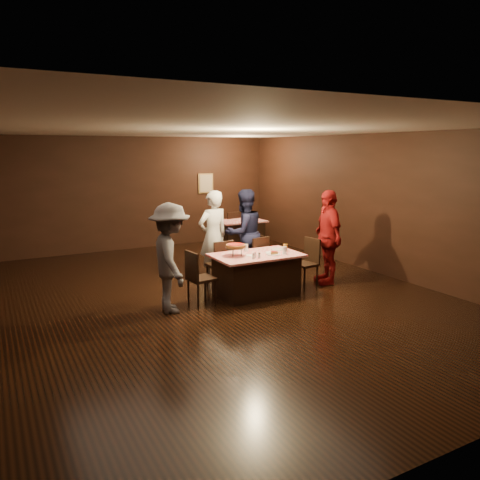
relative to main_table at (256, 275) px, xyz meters
name	(u,v)px	position (x,y,z in m)	size (l,w,h in m)	color
room	(208,180)	(-0.87, 0.20, 1.75)	(10.00, 10.04, 3.02)	black
main_table	(256,275)	(0.00, 0.00, 0.00)	(1.60, 1.00, 0.77)	red
back_table	(240,234)	(1.72, 3.80, 0.00)	(1.30, 0.90, 0.77)	#A80B11
chair_far_left	(219,264)	(-0.40, 0.75, 0.09)	(0.42, 0.42, 0.95)	black
chair_far_right	(255,259)	(0.40, 0.75, 0.09)	(0.42, 0.42, 0.95)	black
chair_end_left	(202,277)	(-1.10, 0.00, 0.09)	(0.42, 0.42, 0.95)	black
chair_end_right	(305,263)	(1.10, 0.00, 0.09)	(0.42, 0.42, 0.95)	black
chair_back_near	(253,235)	(1.72, 3.10, 0.09)	(0.42, 0.42, 0.95)	black
chair_back_far	(230,228)	(1.72, 4.40, 0.09)	(0.42, 0.42, 0.95)	black
diner_white_jacket	(213,236)	(-0.29, 1.23, 0.54)	(0.68, 0.44, 1.86)	silver
diner_navy_hoodie	(244,233)	(0.46, 1.29, 0.54)	(0.90, 0.70, 1.84)	#151732
diner_grey_knit	(170,258)	(-1.69, -0.10, 0.52)	(1.17, 0.67, 1.81)	#59585E
diner_red_shirt	(328,237)	(1.66, 0.02, 0.56)	(1.10, 0.46, 1.88)	maroon
pizza_stand	(236,246)	(-0.40, 0.05, 0.57)	(0.38, 0.38, 0.22)	black
plate_with_slice	(273,253)	(0.25, -0.18, 0.41)	(0.25, 0.25, 0.06)	white
plate_empty	(277,249)	(0.55, 0.15, 0.39)	(0.25, 0.25, 0.01)	white
glass_front_right	(285,250)	(0.45, -0.25, 0.46)	(0.08, 0.08, 0.14)	silver
glass_amber	(285,248)	(0.60, -0.05, 0.46)	(0.08, 0.08, 0.14)	#BF7F26
glass_back	(246,248)	(-0.05, 0.30, 0.46)	(0.08, 0.08, 0.14)	silver
condiments	(256,256)	(-0.18, -0.28, 0.43)	(0.17, 0.10, 0.09)	silver
napkin_center	(270,252)	(0.30, 0.00, 0.39)	(0.16, 0.16, 0.01)	white
napkin_left	(251,255)	(-0.15, -0.05, 0.39)	(0.16, 0.16, 0.01)	white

